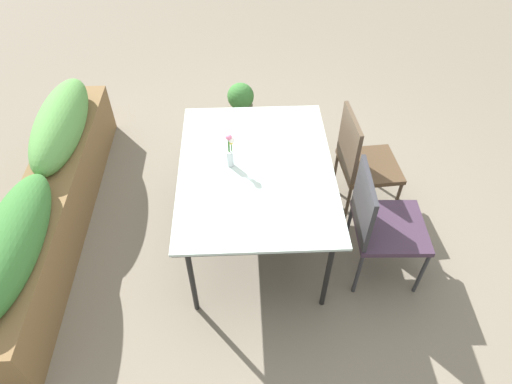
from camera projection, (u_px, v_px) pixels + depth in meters
ground_plane at (262, 237)px, 3.68m from camera, size 12.00×12.00×0.00m
dining_table at (256, 172)px, 3.17m from camera, size 1.45×1.09×0.77m
chair_near_left at (380, 221)px, 3.10m from camera, size 0.51×0.51×0.95m
chair_near_right at (361, 159)px, 3.56m from camera, size 0.48×0.48×0.95m
flower_vase at (230, 150)px, 3.06m from camera, size 0.05×0.06×0.27m
planter_box at (50, 195)px, 3.49m from camera, size 2.73×0.40×0.82m
potted_plant at (241, 106)px, 4.52m from camera, size 0.27×0.27×0.51m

